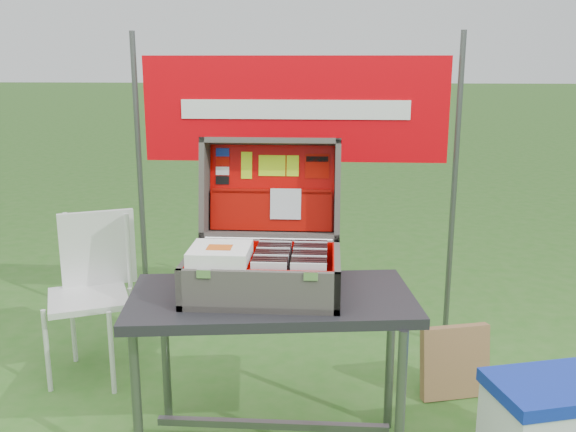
# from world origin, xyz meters

# --- Properties ---
(table) EXTENTS (1.15, 0.67, 0.68)m
(table) POSITION_xyz_m (-0.03, 0.01, 0.34)
(table) COLOR #28282B
(table) RESTS_ON ground
(table_top) EXTENTS (1.15, 0.67, 0.04)m
(table_top) POSITION_xyz_m (-0.03, 0.01, 0.66)
(table_top) COLOR #28282B
(table_top) RESTS_ON ground
(table_leg_fl) EXTENTS (0.04, 0.04, 0.64)m
(table_leg_fl) POSITION_xyz_m (-0.51, -0.20, 0.32)
(table_leg_fl) COLOR #59595B
(table_leg_fl) RESTS_ON ground
(table_leg_fr) EXTENTS (0.04, 0.04, 0.64)m
(table_leg_fr) POSITION_xyz_m (0.46, -0.20, 0.32)
(table_leg_fr) COLOR #59595B
(table_leg_fr) RESTS_ON ground
(table_leg_bl) EXTENTS (0.04, 0.04, 0.64)m
(table_leg_bl) POSITION_xyz_m (-0.51, 0.22, 0.32)
(table_leg_bl) COLOR #59595B
(table_leg_bl) RESTS_ON ground
(table_leg_br) EXTENTS (0.04, 0.04, 0.64)m
(table_leg_br) POSITION_xyz_m (0.46, 0.22, 0.32)
(table_leg_br) COLOR #59595B
(table_leg_br) RESTS_ON ground
(table_brace) EXTENTS (0.94, 0.03, 0.03)m
(table_brace) POSITION_xyz_m (-0.03, 0.01, 0.12)
(table_brace) COLOR #59595B
(table_brace) RESTS_ON ground
(suitcase) EXTENTS (0.58, 0.58, 0.55)m
(suitcase) POSITION_xyz_m (-0.06, 0.08, 0.96)
(suitcase) COLOR #5F5953
(suitcase) RESTS_ON table
(suitcase_base_bottom) EXTENTS (0.58, 0.42, 0.02)m
(suitcase_base_bottom) POSITION_xyz_m (-0.06, 0.02, 0.69)
(suitcase_base_bottom) COLOR #5F5953
(suitcase_base_bottom) RESTS_ON table_top
(suitcase_base_wall_front) EXTENTS (0.58, 0.02, 0.16)m
(suitcase_base_wall_front) POSITION_xyz_m (-0.06, -0.18, 0.76)
(suitcase_base_wall_front) COLOR #5F5953
(suitcase_base_wall_front) RESTS_ON table_top
(suitcase_base_wall_back) EXTENTS (0.58, 0.02, 0.16)m
(suitcase_base_wall_back) POSITION_xyz_m (-0.06, 0.22, 0.76)
(suitcase_base_wall_back) COLOR #5F5953
(suitcase_base_wall_back) RESTS_ON table_top
(suitcase_base_wall_left) EXTENTS (0.02, 0.42, 0.16)m
(suitcase_base_wall_left) POSITION_xyz_m (-0.34, 0.02, 0.76)
(suitcase_base_wall_left) COLOR #5F5953
(suitcase_base_wall_left) RESTS_ON table_top
(suitcase_base_wall_right) EXTENTS (0.02, 0.42, 0.16)m
(suitcase_base_wall_right) POSITION_xyz_m (0.22, 0.02, 0.76)
(suitcase_base_wall_right) COLOR #5F5953
(suitcase_base_wall_right) RESTS_ON table_top
(suitcase_liner_floor) EXTENTS (0.54, 0.37, 0.01)m
(suitcase_liner_floor) POSITION_xyz_m (-0.06, 0.02, 0.71)
(suitcase_liner_floor) COLOR #E90501
(suitcase_liner_floor) RESTS_ON suitcase_base_bottom
(suitcase_latch_left) EXTENTS (0.05, 0.01, 0.03)m
(suitcase_latch_left) POSITION_xyz_m (-0.25, -0.19, 0.83)
(suitcase_latch_left) COLOR silver
(suitcase_latch_left) RESTS_ON suitcase_base_wall_front
(suitcase_latch_right) EXTENTS (0.05, 0.01, 0.03)m
(suitcase_latch_right) POSITION_xyz_m (0.13, -0.19, 0.83)
(suitcase_latch_right) COLOR silver
(suitcase_latch_right) RESTS_ON suitcase_base_wall_front
(suitcase_hinge) EXTENTS (0.53, 0.02, 0.02)m
(suitcase_hinge) POSITION_xyz_m (-0.06, 0.23, 0.84)
(suitcase_hinge) COLOR silver
(suitcase_hinge) RESTS_ON suitcase_base_wall_back
(suitcase_lid_back) EXTENTS (0.58, 0.10, 0.42)m
(suitcase_lid_back) POSITION_xyz_m (-0.06, 0.41, 1.02)
(suitcase_lid_back) COLOR #5F5953
(suitcase_lid_back) RESTS_ON suitcase_base_wall_back
(suitcase_lid_rim_far) EXTENTS (0.58, 0.16, 0.05)m
(suitcase_lid_rim_far) POSITION_xyz_m (-0.06, 0.38, 1.22)
(suitcase_lid_rim_far) COLOR #5F5953
(suitcase_lid_rim_far) RESTS_ON suitcase_lid_back
(suitcase_lid_rim_near) EXTENTS (0.58, 0.16, 0.05)m
(suitcase_lid_rim_near) POSITION_xyz_m (-0.06, 0.31, 0.83)
(suitcase_lid_rim_near) COLOR #5F5953
(suitcase_lid_rim_near) RESTS_ON suitcase_lid_back
(suitcase_lid_rim_left) EXTENTS (0.02, 0.23, 0.44)m
(suitcase_lid_rim_left) POSITION_xyz_m (-0.34, 0.34, 1.03)
(suitcase_lid_rim_left) COLOR #5F5953
(suitcase_lid_rim_left) RESTS_ON suitcase_lid_back
(suitcase_lid_rim_right) EXTENTS (0.02, 0.23, 0.44)m
(suitcase_lid_rim_right) POSITION_xyz_m (0.22, 0.34, 1.03)
(suitcase_lid_rim_right) COLOR #5F5953
(suitcase_lid_rim_right) RESTS_ON suitcase_lid_back
(suitcase_lid_liner) EXTENTS (0.53, 0.07, 0.36)m
(suitcase_lid_liner) POSITION_xyz_m (-0.06, 0.39, 1.02)
(suitcase_lid_liner) COLOR #E90501
(suitcase_lid_liner) RESTS_ON suitcase_lid_back
(suitcase_liner_wall_front) EXTENTS (0.54, 0.01, 0.13)m
(suitcase_liner_wall_front) POSITION_xyz_m (-0.06, -0.16, 0.77)
(suitcase_liner_wall_front) COLOR #E90501
(suitcase_liner_wall_front) RESTS_ON suitcase_base_bottom
(suitcase_liner_wall_back) EXTENTS (0.54, 0.01, 0.13)m
(suitcase_liner_wall_back) POSITION_xyz_m (-0.06, 0.20, 0.77)
(suitcase_liner_wall_back) COLOR #E90501
(suitcase_liner_wall_back) RESTS_ON suitcase_base_bottom
(suitcase_liner_wall_left) EXTENTS (0.01, 0.37, 0.13)m
(suitcase_liner_wall_left) POSITION_xyz_m (-0.33, 0.02, 0.77)
(suitcase_liner_wall_left) COLOR #E90501
(suitcase_liner_wall_left) RESTS_ON suitcase_base_bottom
(suitcase_liner_wall_right) EXTENTS (0.01, 0.37, 0.13)m
(suitcase_liner_wall_right) POSITION_xyz_m (0.21, 0.02, 0.77)
(suitcase_liner_wall_right) COLOR #E90501
(suitcase_liner_wall_right) RESTS_ON suitcase_base_bottom
(suitcase_lid_pocket) EXTENTS (0.52, 0.06, 0.17)m
(suitcase_lid_pocket) POSITION_xyz_m (-0.06, 0.36, 0.93)
(suitcase_lid_pocket) COLOR #9A0802
(suitcase_lid_pocket) RESTS_ON suitcase_lid_liner
(suitcase_pocket_edge) EXTENTS (0.51, 0.02, 0.02)m
(suitcase_pocket_edge) POSITION_xyz_m (-0.06, 0.37, 1.01)
(suitcase_pocket_edge) COLOR #9A0802
(suitcase_pocket_edge) RESTS_ON suitcase_lid_pocket
(suitcase_pocket_cd) EXTENTS (0.13, 0.03, 0.13)m
(suitcase_pocket_cd) POSITION_xyz_m (0.00, 0.35, 0.96)
(suitcase_pocket_cd) COLOR silver
(suitcase_pocket_cd) RESTS_ON suitcase_lid_pocket
(lid_sticker_cc_a) EXTENTS (0.06, 0.01, 0.04)m
(lid_sticker_cc_a) POSITION_xyz_m (-0.27, 0.42, 1.17)
(lid_sticker_cc_a) COLOR #1933B2
(lid_sticker_cc_a) RESTS_ON suitcase_lid_liner
(lid_sticker_cc_b) EXTENTS (0.06, 0.01, 0.04)m
(lid_sticker_cc_b) POSITION_xyz_m (-0.27, 0.41, 1.13)
(lid_sticker_cc_b) COLOR #C30B00
(lid_sticker_cc_b) RESTS_ON suitcase_lid_liner
(lid_sticker_cc_c) EXTENTS (0.06, 0.01, 0.04)m
(lid_sticker_cc_c) POSITION_xyz_m (-0.27, 0.40, 1.09)
(lid_sticker_cc_c) COLOR white
(lid_sticker_cc_c) RESTS_ON suitcase_lid_liner
(lid_sticker_cc_d) EXTENTS (0.06, 0.01, 0.04)m
(lid_sticker_cc_d) POSITION_xyz_m (-0.27, 0.39, 1.05)
(lid_sticker_cc_d) COLOR black
(lid_sticker_cc_d) RESTS_ON suitcase_lid_liner
(lid_card_neon_tall) EXTENTS (0.05, 0.02, 0.11)m
(lid_card_neon_tall) POSITION_xyz_m (-0.17, 0.41, 1.11)
(lid_card_neon_tall) COLOR #BBE816
(lid_card_neon_tall) RESTS_ON suitcase_lid_liner
(lid_card_neon_main) EXTENTS (0.11, 0.02, 0.09)m
(lid_card_neon_main) POSITION_xyz_m (-0.06, 0.41, 1.11)
(lid_card_neon_main) COLOR #BBE816
(lid_card_neon_main) RESTS_ON suitcase_lid_liner
(lid_card_neon_small) EXTENTS (0.05, 0.02, 0.09)m
(lid_card_neon_small) POSITION_xyz_m (0.03, 0.41, 1.11)
(lid_card_neon_small) COLOR #BBE816
(lid_card_neon_small) RESTS_ON suitcase_lid_liner
(lid_sticker_band) EXTENTS (0.10, 0.02, 0.10)m
(lid_sticker_band) POSITION_xyz_m (0.13, 0.41, 1.11)
(lid_sticker_band) COLOR #C30B00
(lid_sticker_band) RESTS_ON suitcase_lid_liner
(lid_sticker_band_bar) EXTENTS (0.09, 0.01, 0.02)m
(lid_sticker_band_bar) POSITION_xyz_m (0.13, 0.41, 1.14)
(lid_sticker_band_bar) COLOR black
(lid_sticker_band_bar) RESTS_ON suitcase_lid_liner
(cd_left_0) EXTENTS (0.13, 0.01, 0.15)m
(cd_left_0) POSITION_xyz_m (-0.02, -0.14, 0.78)
(cd_left_0) COLOR silver
(cd_left_0) RESTS_ON suitcase_liner_floor
(cd_left_1) EXTENTS (0.13, 0.01, 0.15)m
(cd_left_1) POSITION_xyz_m (-0.02, -0.12, 0.78)
(cd_left_1) COLOR black
(cd_left_1) RESTS_ON suitcase_liner_floor
(cd_left_2) EXTENTS (0.13, 0.01, 0.15)m
(cd_left_2) POSITION_xyz_m (-0.02, -0.09, 0.78)
(cd_left_2) COLOR black
(cd_left_2) RESTS_ON suitcase_liner_floor
(cd_left_3) EXTENTS (0.13, 0.01, 0.15)m
(cd_left_3) POSITION_xyz_m (-0.02, -0.07, 0.78)
(cd_left_3) COLOR black
(cd_left_3) RESTS_ON suitcase_liner_floor
(cd_left_4) EXTENTS (0.13, 0.01, 0.15)m
(cd_left_4) POSITION_xyz_m (-0.02, -0.05, 0.78)
(cd_left_4) COLOR silver
(cd_left_4) RESTS_ON suitcase_liner_floor
(cd_left_5) EXTENTS (0.13, 0.01, 0.15)m
(cd_left_5) POSITION_xyz_m (-0.02, -0.03, 0.78)
(cd_left_5) COLOR black
(cd_left_5) RESTS_ON suitcase_liner_floor
(cd_left_6) EXTENTS (0.13, 0.01, 0.15)m
(cd_left_6) POSITION_xyz_m (-0.02, -0.00, 0.78)
(cd_left_6) COLOR black
(cd_left_6) RESTS_ON suitcase_liner_floor
(cd_left_7) EXTENTS (0.13, 0.01, 0.15)m
(cd_left_7) POSITION_xyz_m (-0.02, 0.02, 0.78)
(cd_left_7) COLOR black
(cd_left_7) RESTS_ON suitcase_liner_floor
(cd_left_8) EXTENTS (0.13, 0.01, 0.15)m
(cd_left_8) POSITION_xyz_m (-0.02, 0.04, 0.78)
(cd_left_8) COLOR silver
(cd_left_8) RESTS_ON suitcase_liner_floor
(cd_left_9) EXTENTS (0.13, 0.01, 0.15)m
(cd_left_9) POSITION_xyz_m (-0.02, 0.07, 0.78)
(cd_left_9) COLOR black
(cd_left_9) RESTS_ON suitcase_liner_floor
(cd_left_10) EXTENTS (0.13, 0.01, 0.15)m
(cd_left_10) POSITION_xyz_m (-0.02, 0.09, 0.78)
(cd_left_10) COLOR black
(cd_left_10) RESTS_ON suitcase_liner_floor
(cd_left_11) EXTENTS (0.13, 0.01, 0.15)m
(cd_left_11) POSITION_xyz_m (-0.02, 0.11, 0.78)
(cd_left_11) COLOR black
(cd_left_11) RESTS_ON suitcase_liner_floor
(cd_left_12) EXTENTS (0.13, 0.01, 0.15)m
(cd_left_12) POSITION_xyz_m (-0.02, 0.13, 0.78)
(cd_left_12) COLOR silver
(cd_left_12) RESTS_ON suitcase_liner_floor
(cd_left_13) EXTENTS (0.13, 0.01, 0.15)m
(cd_left_13) POSITION_xyz_m (-0.02, 0.16, 0.78)
(cd_left_13) COLOR black
(cd_left_13) RESTS_ON suitcase_liner_floor
(cd_right_0) EXTENTS (0.13, 0.01, 0.15)m
(cd_right_0) POSITION_xyz_m (0.12, -0.14, 0.78)
(cd_right_0) COLOR silver
(cd_right_0) RESTS_ON suitcase_liner_floor
(cd_right_1) EXTENTS (0.13, 0.01, 0.15)m
(cd_right_1) POSITION_xyz_m (0.12, -0.12, 0.78)
(cd_right_1) COLOR black
(cd_right_1) RESTS_ON suitcase_liner_floor
(cd_right_2) EXTENTS (0.13, 0.01, 0.15)m
(cd_right_2) POSITION_xyz_m (0.12, -0.09, 0.78)
(cd_right_2) COLOR black
(cd_right_2) RESTS_ON suitcase_liner_floor
(cd_right_3) EXTENTS (0.13, 0.01, 0.15)m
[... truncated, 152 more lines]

